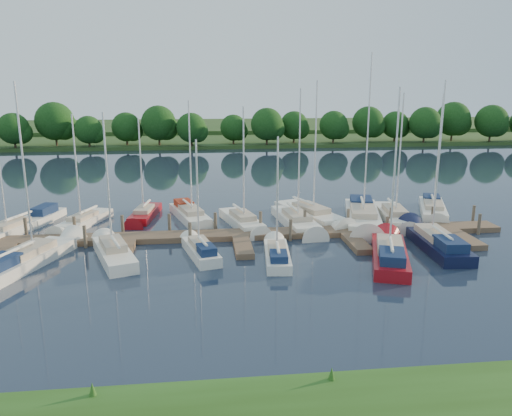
{
  "coord_description": "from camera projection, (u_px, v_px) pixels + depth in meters",
  "views": [
    {
      "loc": [
        -2.72,
        -27.31,
        10.99
      ],
      "look_at": [
        1.23,
        8.0,
        2.2
      ],
      "focal_mm": 35.0,
      "sensor_mm": 36.0,
      "label": 1
    }
  ],
  "objects": [
    {
      "name": "ground",
      "position": [
        250.0,
        277.0,
        29.28
      ],
      "size": [
        260.0,
        260.0,
        0.0
      ],
      "primitive_type": "plane",
      "color": "#1B2236",
      "rests_on": "ground"
    },
    {
      "name": "dock",
      "position": [
        240.0,
        237.0,
        36.28
      ],
      "size": [
        40.0,
        6.0,
        0.4
      ],
      "color": "#4F3A2C",
      "rests_on": "ground"
    },
    {
      "name": "mooring_pilings",
      "position": [
        239.0,
        228.0,
        37.27
      ],
      "size": [
        38.24,
        2.84,
        2.0
      ],
      "color": "#473D33",
      "rests_on": "ground"
    },
    {
      "name": "far_shore",
      "position": [
        213.0,
        139.0,
        101.55
      ],
      "size": [
        180.0,
        30.0,
        0.6
      ],
      "primitive_type": "cube",
      "color": "#1E3D17",
      "rests_on": "ground"
    },
    {
      "name": "distant_hill",
      "position": [
        211.0,
        127.0,
        125.57
      ],
      "size": [
        220.0,
        40.0,
        1.4
      ],
      "primitive_type": "cube",
      "color": "#3A5525",
      "rests_on": "ground"
    },
    {
      "name": "treeline",
      "position": [
        204.0,
        126.0,
        87.9
      ],
      "size": [
        144.89,
        9.9,
        8.29
      ],
      "color": "#38281C",
      "rests_on": "ground"
    },
    {
      "name": "sailboat_n_0",
      "position": [
        10.0,
        231.0,
        37.56
      ],
      "size": [
        4.24,
        8.04,
        10.29
      ],
      "rotation": [
        0.0,
        0.0,
        2.78
      ],
      "color": "silver",
      "rests_on": "ground"
    },
    {
      "name": "motorboat",
      "position": [
        44.0,
        217.0,
        41.18
      ],
      "size": [
        2.52,
        5.29,
        1.6
      ],
      "rotation": [
        0.0,
        0.0,
        2.9
      ],
      "color": "silver",
      "rests_on": "ground"
    },
    {
      "name": "sailboat_n_2",
      "position": [
        83.0,
        222.0,
        40.0
      ],
      "size": [
        3.6,
        7.2,
        9.17
      ],
      "rotation": [
        0.0,
        0.0,
        2.81
      ],
      "color": "silver",
      "rests_on": "ground"
    },
    {
      "name": "sailboat_n_3",
      "position": [
        144.0,
        215.0,
        42.17
      ],
      "size": [
        2.42,
        6.86,
        8.71
      ],
      "rotation": [
        0.0,
        0.0,
        3.0
      ],
      "color": "maroon",
      "rests_on": "ground"
    },
    {
      "name": "sailboat_n_4",
      "position": [
        191.0,
        216.0,
        41.69
      ],
      "size": [
        3.74,
        8.03,
        10.22
      ],
      "rotation": [
        0.0,
        0.0,
        3.43
      ],
      "color": "silver",
      "rests_on": "ground"
    },
    {
      "name": "sailboat_n_5",
      "position": [
        243.0,
        223.0,
        39.85
      ],
      "size": [
        3.38,
        7.69,
        9.82
      ],
      "rotation": [
        0.0,
        0.0,
        3.4
      ],
      "color": "silver",
      "rests_on": "ground"
    },
    {
      "name": "sailboat_n_6",
      "position": [
        297.0,
        222.0,
        39.95
      ],
      "size": [
        2.91,
        8.87,
        11.14
      ],
      "rotation": [
        0.0,
        0.0,
        3.25
      ],
      "color": "silver",
      "rests_on": "ground"
    },
    {
      "name": "sailboat_n_7",
      "position": [
        312.0,
        216.0,
        41.92
      ],
      "size": [
        4.87,
        9.2,
        11.78
      ],
      "rotation": [
        0.0,
        0.0,
        3.51
      ],
      "color": "silver",
      "rests_on": "ground"
    },
    {
      "name": "sailboat_n_8",
      "position": [
        363.0,
        218.0,
        41.1
      ],
      "size": [
        4.92,
        11.13,
        13.9
      ],
      "rotation": [
        0.0,
        0.0,
        2.88
      ],
      "color": "silver",
      "rests_on": "ground"
    },
    {
      "name": "sailboat_n_9",
      "position": [
        395.0,
        218.0,
        41.34
      ],
      "size": [
        2.98,
        8.56,
        10.83
      ],
      "rotation": [
        0.0,
        0.0,
        3.0
      ],
      "color": "silver",
      "rests_on": "ground"
    },
    {
      "name": "sailboat_n_10",
      "position": [
        433.0,
        210.0,
        43.78
      ],
      "size": [
        4.47,
        8.36,
        10.64
      ],
      "rotation": [
        0.0,
        0.0,
        2.77
      ],
      "color": "silver",
      "rests_on": "ground"
    },
    {
      "name": "sailboat_s_0",
      "position": [
        29.0,
        259.0,
        31.32
      ],
      "size": [
        4.72,
        9.09,
        11.63
      ],
      "rotation": [
        0.0,
        0.0,
        -0.35
      ],
      "color": "silver",
      "rests_on": "ground"
    },
    {
      "name": "sailboat_s_1",
      "position": [
        114.0,
        254.0,
        32.37
      ],
      "size": [
        3.79,
        7.49,
        9.86
      ],
      "rotation": [
        0.0,
        0.0,
        0.34
      ],
      "color": "silver",
      "rests_on": "ground"
    },
    {
      "name": "sailboat_s_2",
      "position": [
        200.0,
        251.0,
        32.87
      ],
      "size": [
        2.65,
        6.14,
        8.03
      ],
      "rotation": [
        0.0,
        0.0,
        0.24
      ],
      "color": "silver",
      "rests_on": "ground"
    },
    {
      "name": "sailboat_s_3",
      "position": [
        277.0,
        255.0,
        32.15
      ],
      "size": [
        2.03,
        6.43,
        8.22
      ],
      "rotation": [
        0.0,
        0.0,
        -0.1
      ],
      "color": "silver",
      "rests_on": "ground"
    },
    {
      "name": "sailboat_s_4",
      "position": [
        389.0,
        255.0,
        32.04
      ],
      "size": [
        4.33,
        8.83,
        11.36
      ],
      "rotation": [
        0.0,
        0.0,
        -0.32
      ],
      "color": "maroon",
      "rests_on": "ground"
    },
    {
      "name": "sailboat_s_5",
      "position": [
        434.0,
        243.0,
        34.58
      ],
      "size": [
        2.66,
        9.24,
        11.79
      ],
      "rotation": [
        0.0,
        0.0,
        -0.06
      ],
      "color": "black",
      "rests_on": "ground"
    }
  ]
}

